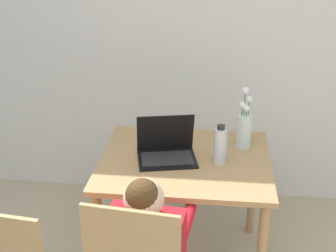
# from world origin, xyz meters

# --- Properties ---
(wall_back) EXTENTS (6.40, 0.05, 2.50)m
(wall_back) POSITION_xyz_m (0.00, 2.23, 1.25)
(wall_back) COLOR silver
(wall_back) RESTS_ON ground_plane
(dining_table) EXTENTS (0.92, 0.79, 0.70)m
(dining_table) POSITION_xyz_m (0.10, 1.38, 0.61)
(dining_table) COLOR tan
(dining_table) RESTS_ON ground_plane
(person_seated) EXTENTS (0.37, 0.45, 0.97)m
(person_seated) POSITION_xyz_m (-0.02, 0.76, 0.61)
(person_seated) COLOR red
(person_seated) RESTS_ON ground_plane
(laptop) EXTENTS (0.36, 0.30, 0.24)m
(laptop) POSITION_xyz_m (-0.01, 1.39, 0.76)
(laptop) COLOR black
(laptop) RESTS_ON dining_table
(flower_vase) EXTENTS (0.09, 0.09, 0.36)m
(flower_vase) POSITION_xyz_m (0.41, 1.56, 0.83)
(flower_vase) COLOR silver
(flower_vase) RESTS_ON dining_table
(water_bottle) EXTENTS (0.07, 0.07, 0.22)m
(water_bottle) POSITION_xyz_m (0.28, 1.36, 0.81)
(water_bottle) COLOR silver
(water_bottle) RESTS_ON dining_table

